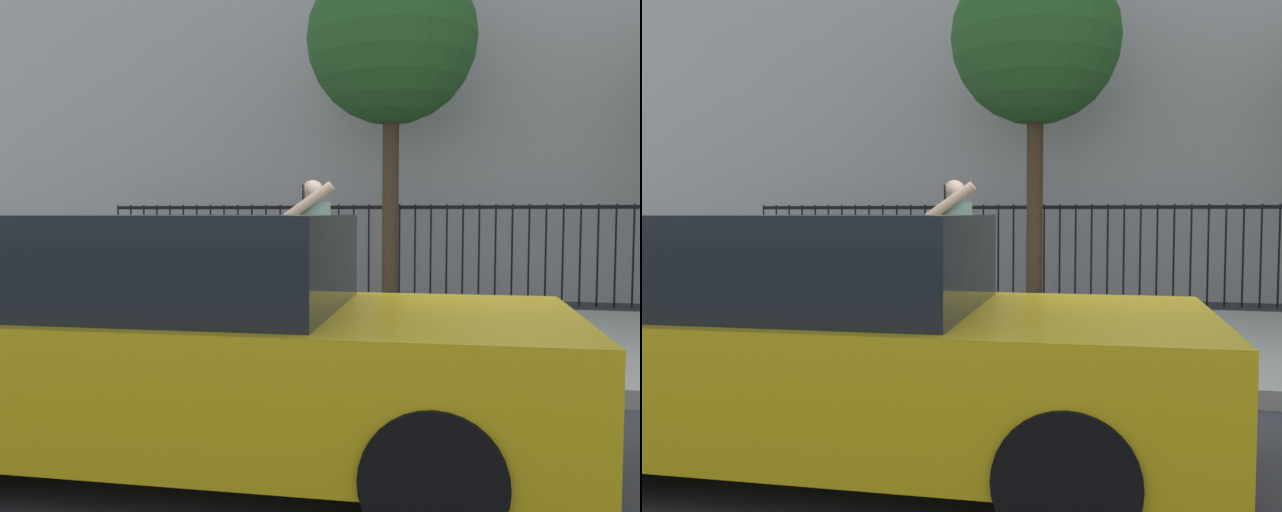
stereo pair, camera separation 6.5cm
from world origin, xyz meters
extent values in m
plane|color=#333338|center=(0.00, 0.00, 0.00)|extent=(60.00, 60.00, 0.00)
cube|color=#9E9B93|center=(0.00, 2.20, 0.07)|extent=(28.00, 4.40, 0.15)
cube|color=black|center=(0.00, 5.90, 1.55)|extent=(12.00, 0.04, 0.06)
cylinder|color=black|center=(-6.00, 5.90, 0.80)|extent=(0.03, 0.03, 1.60)
cylinder|color=black|center=(-5.74, 5.90, 0.80)|extent=(0.03, 0.03, 1.60)
cylinder|color=black|center=(-5.49, 5.90, 0.80)|extent=(0.03, 0.03, 1.60)
cylinder|color=black|center=(-5.23, 5.90, 0.80)|extent=(0.03, 0.03, 1.60)
cylinder|color=black|center=(-4.98, 5.90, 0.80)|extent=(0.03, 0.03, 1.60)
cylinder|color=black|center=(-4.72, 5.90, 0.80)|extent=(0.03, 0.03, 1.60)
cylinder|color=black|center=(-4.47, 5.90, 0.80)|extent=(0.03, 0.03, 1.60)
cylinder|color=black|center=(-4.21, 5.90, 0.80)|extent=(0.03, 0.03, 1.60)
cylinder|color=black|center=(-3.96, 5.90, 0.80)|extent=(0.03, 0.03, 1.60)
cylinder|color=black|center=(-3.70, 5.90, 0.80)|extent=(0.03, 0.03, 1.60)
cylinder|color=black|center=(-3.45, 5.90, 0.80)|extent=(0.03, 0.03, 1.60)
cylinder|color=black|center=(-3.19, 5.90, 0.80)|extent=(0.03, 0.03, 1.60)
cylinder|color=black|center=(-2.94, 5.90, 0.80)|extent=(0.03, 0.03, 1.60)
cylinder|color=black|center=(-2.68, 5.90, 0.80)|extent=(0.03, 0.03, 1.60)
cylinder|color=black|center=(-2.43, 5.90, 0.80)|extent=(0.03, 0.03, 1.60)
cylinder|color=black|center=(-2.17, 5.90, 0.80)|extent=(0.03, 0.03, 1.60)
cylinder|color=black|center=(-1.91, 5.90, 0.80)|extent=(0.03, 0.03, 1.60)
cylinder|color=black|center=(-1.66, 5.90, 0.80)|extent=(0.03, 0.03, 1.60)
cylinder|color=black|center=(-1.40, 5.90, 0.80)|extent=(0.03, 0.03, 1.60)
cylinder|color=black|center=(-1.15, 5.90, 0.80)|extent=(0.03, 0.03, 1.60)
cylinder|color=black|center=(-0.89, 5.90, 0.80)|extent=(0.03, 0.03, 1.60)
cylinder|color=black|center=(-0.64, 5.90, 0.80)|extent=(0.03, 0.03, 1.60)
cylinder|color=black|center=(-0.38, 5.90, 0.80)|extent=(0.03, 0.03, 1.60)
cylinder|color=black|center=(-0.13, 5.90, 0.80)|extent=(0.03, 0.03, 1.60)
cylinder|color=black|center=(0.13, 5.90, 0.80)|extent=(0.03, 0.03, 1.60)
cylinder|color=black|center=(0.38, 5.90, 0.80)|extent=(0.03, 0.03, 1.60)
cylinder|color=black|center=(0.64, 5.90, 0.80)|extent=(0.03, 0.03, 1.60)
cylinder|color=black|center=(0.89, 5.90, 0.80)|extent=(0.03, 0.03, 1.60)
cylinder|color=black|center=(1.15, 5.90, 0.80)|extent=(0.03, 0.03, 1.60)
cylinder|color=black|center=(1.40, 5.90, 0.80)|extent=(0.03, 0.03, 1.60)
cylinder|color=black|center=(1.66, 5.90, 0.80)|extent=(0.03, 0.03, 1.60)
cylinder|color=black|center=(1.91, 5.90, 0.80)|extent=(0.03, 0.03, 1.60)
cylinder|color=black|center=(2.17, 5.90, 0.80)|extent=(0.03, 0.03, 1.60)
cylinder|color=black|center=(2.43, 5.90, 0.80)|extent=(0.03, 0.03, 1.60)
cylinder|color=black|center=(2.68, 5.90, 0.80)|extent=(0.03, 0.03, 1.60)
cube|color=yellow|center=(-1.12, -1.74, 0.57)|extent=(4.28, 2.01, 0.70)
cube|color=black|center=(-1.32, -1.75, 1.17)|extent=(2.08, 1.70, 0.55)
cylinder|color=black|center=(0.19, -0.85, 0.32)|extent=(0.65, 0.25, 0.64)
cylinder|color=black|center=(0.27, -2.49, 0.32)|extent=(0.65, 0.25, 0.64)
cylinder|color=black|center=(-2.51, -0.98, 0.32)|extent=(0.65, 0.25, 0.64)
cylinder|color=beige|center=(-1.11, 0.82, 0.52)|extent=(0.15, 0.15, 0.74)
cylinder|color=beige|center=(-1.13, 1.02, 0.52)|extent=(0.15, 0.15, 0.74)
cylinder|color=gray|center=(-1.12, 0.92, 1.23)|extent=(0.36, 0.36, 0.67)
sphere|color=beige|center=(-1.12, 0.92, 1.67)|extent=(0.21, 0.21, 0.21)
cylinder|color=beige|center=(-1.10, 0.72, 1.57)|extent=(0.48, 0.12, 0.37)
cylinder|color=beige|center=(-1.13, 1.12, 1.21)|extent=(0.09, 0.09, 0.51)
cube|color=black|center=(-1.17, 0.76, 1.65)|extent=(0.02, 0.07, 0.15)
cube|color=brown|center=(-1.14, 1.18, 1.13)|extent=(0.18, 0.29, 0.34)
cube|color=brown|center=(-4.19, 3.78, 0.60)|extent=(1.60, 0.45, 0.05)
cube|color=brown|center=(-4.19, 3.58, 0.88)|extent=(1.60, 0.06, 0.44)
cube|color=#333338|center=(-4.89, 3.78, 0.35)|extent=(0.08, 0.41, 0.40)
cube|color=#333338|center=(-3.49, 3.78, 0.35)|extent=(0.08, 0.41, 0.40)
cylinder|color=#4C3823|center=(-0.90, 4.80, 1.66)|extent=(0.24, 0.24, 3.32)
sphere|color=#2D6628|center=(-0.90, 4.80, 4.00)|extent=(2.49, 2.49, 2.49)
camera|label=1|loc=(0.47, -5.44, 1.46)|focal=38.83mm
camera|label=2|loc=(0.54, -5.43, 1.46)|focal=38.83mm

